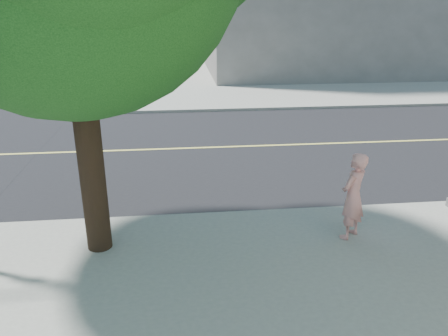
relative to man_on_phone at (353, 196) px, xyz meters
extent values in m
plane|color=black|center=(-5.95, 1.21, -0.90)|extent=(140.00, 140.00, 0.00)
cube|color=black|center=(-5.95, 5.71, -0.90)|extent=(140.00, 9.00, 0.01)
cube|color=gray|center=(7.55, 22.71, -0.84)|extent=(29.00, 25.00, 0.12)
imported|color=pink|center=(0.00, 0.00, 0.00)|extent=(0.68, 0.65, 1.56)
cylinder|color=black|center=(-4.36, 0.12, 1.26)|extent=(0.41, 0.41, 4.09)
camera|label=1|loc=(-2.96, -6.68, 3.14)|focal=35.49mm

